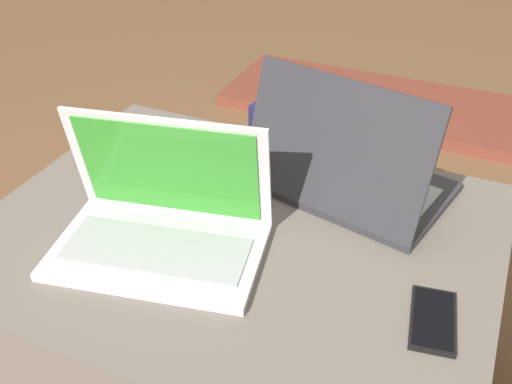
# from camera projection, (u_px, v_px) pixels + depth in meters

# --- Properties ---
(ottoman) EXTENTS (0.93, 0.72, 0.45)m
(ottoman) POSITION_uv_depth(u_px,v_px,m) (238.00, 316.00, 1.22)
(ottoman) COLOR #3D3832
(ottoman) RESTS_ON ground_plane
(laptop_near) EXTENTS (0.40, 0.29, 0.23)m
(laptop_near) POSITION_uv_depth(u_px,v_px,m) (162.00, 222.00, 1.04)
(laptop_near) COLOR silver
(laptop_near) RESTS_ON ottoman
(laptop_far) EXTENTS (0.41, 0.33, 0.26)m
(laptop_far) POSITION_uv_depth(u_px,v_px,m) (347.00, 172.00, 1.16)
(laptop_far) COLOR #333338
(laptop_far) RESTS_ON ottoman
(cell_phone) EXTENTS (0.09, 0.14, 0.01)m
(cell_phone) POSITION_uv_depth(u_px,v_px,m) (433.00, 320.00, 0.91)
(cell_phone) COLOR black
(cell_phone) RESTS_ON ottoman
(backpack) EXTENTS (0.34, 0.26, 0.55)m
(backpack) POSITION_uv_depth(u_px,v_px,m) (319.00, 193.00, 1.59)
(backpack) COLOR #23234C
(backpack) RESTS_ON ground_plane
(fireplace_hearth) EXTENTS (1.40, 0.50, 0.04)m
(fireplace_hearth) POSITION_uv_depth(u_px,v_px,m) (395.00, 106.00, 2.47)
(fireplace_hearth) COLOR brown
(fireplace_hearth) RESTS_ON ground_plane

